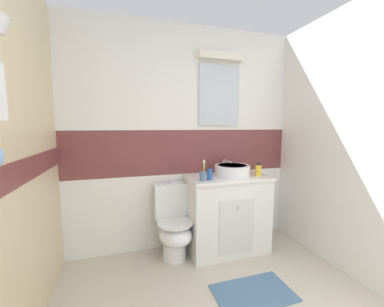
{
  "coord_description": "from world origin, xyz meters",
  "views": [
    {
      "loc": [
        -0.7,
        -0.14,
        1.39
      ],
      "look_at": [
        -0.1,
        1.82,
        1.15
      ],
      "focal_mm": 21.72,
      "sensor_mm": 36.0,
      "label": 1
    }
  ],
  "objects": [
    {
      "name": "sink_basin",
      "position": [
        0.46,
        2.13,
        0.91
      ],
      "size": [
        0.38,
        0.43,
        0.16
      ],
      "color": "white",
      "rests_on": "vanity_cabinet"
    },
    {
      "name": "wall_back_tiled",
      "position": [
        0.01,
        2.45,
        1.26
      ],
      "size": [
        3.2,
        0.2,
        2.5
      ],
      "color": "white",
      "rests_on": "ground_plane"
    },
    {
      "name": "lotion_bottle_short",
      "position": [
        0.73,
        2.04,
        0.92
      ],
      "size": [
        0.06,
        0.06,
        0.14
      ],
      "color": "yellow",
      "rests_on": "vanity_cabinet"
    },
    {
      "name": "toilet",
      "position": [
        -0.2,
        2.16,
        0.37
      ],
      "size": [
        0.37,
        0.5,
        0.79
      ],
      "color": "white",
      "rests_on": "ground_plane"
    },
    {
      "name": "wall_right_plain",
      "position": [
        1.35,
        1.2,
        1.25
      ],
      "size": [
        0.1,
        3.48,
        2.5
      ],
      "primitive_type": "cube",
      "color": "white",
      "rests_on": "ground_plane"
    },
    {
      "name": "soap_dispenser",
      "position": [
        0.15,
        2.02,
        0.91
      ],
      "size": [
        0.05,
        0.05,
        0.16
      ],
      "color": "#2659B2",
      "rests_on": "vanity_cabinet"
    },
    {
      "name": "vanity_cabinet",
      "position": [
        0.41,
        2.15,
        0.43
      ],
      "size": [
        0.89,
        0.53,
        0.85
      ],
      "color": "white",
      "rests_on": "ground_plane"
    },
    {
      "name": "toothbrush_cup",
      "position": [
        0.07,
        2.0,
        0.91
      ],
      "size": [
        0.06,
        0.06,
        0.21
      ],
      "color": "#4C7299",
      "rests_on": "vanity_cabinet"
    },
    {
      "name": "bath_mat",
      "position": [
        0.32,
        1.42,
        0.01
      ],
      "size": [
        0.66,
        0.4,
        0.01
      ],
      "primitive_type": "cube",
      "color": "#4C7299",
      "rests_on": "ground_plane"
    }
  ]
}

